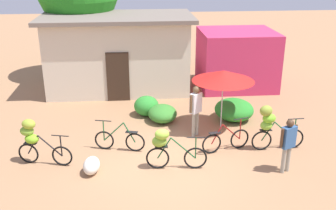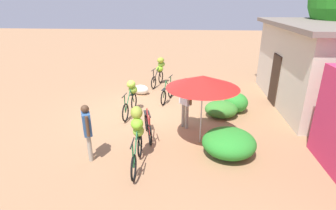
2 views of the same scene
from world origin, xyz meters
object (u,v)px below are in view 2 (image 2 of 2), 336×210
Objects in this scene: bicycle_by_shop at (148,127)px; produce_sack at (141,90)px; person_vendor at (87,127)px; person_bystander at (185,98)px; building_low at (316,65)px; bicycle_center_loaded at (131,94)px; bicycle_leftmost at (160,69)px; bicycle_rightmost at (137,131)px; market_umbrella at (203,82)px; bicycle_near_pile at (167,93)px.

bicycle_by_shop is 2.20× the size of produce_sack.
person_bystander is (-2.11, 2.48, 0.11)m from person_vendor.
building_low is 4.11× the size of bicycle_by_shop.
bicycle_center_loaded is (1.47, -7.03, -0.90)m from building_low.
person_vendor is at bearing -9.01° from bicycle_leftmost.
bicycle_leftmost is at bearing -109.17° from building_low.
bicycle_rightmost is 1.06× the size of person_vendor.
market_umbrella reaches higher than person_vendor.
person_vendor is at bearing -7.89° from bicycle_center_loaded.
person_bystander is at bearing 18.20° from bicycle_near_pile.
person_vendor is 3.26m from person_bystander.
bicycle_center_loaded is 1.10× the size of bicycle_by_shop.
market_umbrella is 1.21× the size of person_bystander.
bicycle_rightmost reaches higher than bicycle_by_shop.
market_umbrella reaches higher than bicycle_near_pile.
person_bystander is at bearing -62.75° from building_low.
bicycle_near_pile is at bearing -159.37° from market_umbrella.
bicycle_leftmost is 1.03× the size of bicycle_near_pile.
bicycle_by_shop is at bearing -61.38° from building_low.
bicycle_center_loaded reaches higher than bicycle_near_pile.
person_bystander is (2.44, 0.80, 0.72)m from bicycle_near_pile.
building_low is 7.10m from bicycle_by_shop.
person_vendor is at bearing -57.90° from building_low.
bicycle_near_pile is 4.89m from person_vendor.
market_umbrella is 1.31× the size of bicycle_leftmost.
market_umbrella is 2.23m from bicycle_by_shop.
produce_sack is (-4.14, -2.53, -1.67)m from market_umbrella.
bicycle_leftmost reaches higher than bicycle_center_loaded.
bicycle_rightmost is (1.31, -0.06, 0.52)m from bicycle_by_shop.
bicycle_rightmost is at bearing -4.84° from bicycle_near_pile.
produce_sack is (-5.25, -0.87, -0.65)m from bicycle_rightmost.
building_low reaches higher than bicycle_center_loaded.
bicycle_leftmost is 2.26× the size of produce_sack.
market_umbrella reaches higher than person_bystander.
building_low is at bearing 128.04° from market_umbrella.
building_low is 3.06× the size of market_umbrella.
person_bystander reaches higher than bicycle_center_loaded.
bicycle_leftmost is at bearing -178.37° from bicycle_rightmost.
bicycle_rightmost is (4.65, -6.19, -0.76)m from building_low.
bicycle_leftmost is 1.85m from produce_sack.
market_umbrella reaches higher than bicycle_rightmost.
person_bystander is (1.11, 2.03, 0.33)m from bicycle_center_loaded.
bicycle_center_loaded is at bearing -9.98° from bicycle_leftmost.
bicycle_by_shop is 1.41m from bicycle_rightmost.
bicycle_near_pile is 0.89× the size of person_bystander.
bicycle_leftmost is 2.47m from bicycle_near_pile.
person_bystander is at bearing -153.56° from market_umbrella.
person_bystander is at bearing 124.28° from bicycle_by_shop.
bicycle_near_pile is at bearing 159.83° from person_vendor.
person_vendor reaches higher than bicycle_near_pile.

